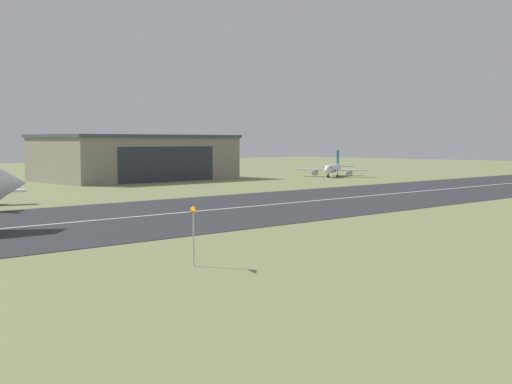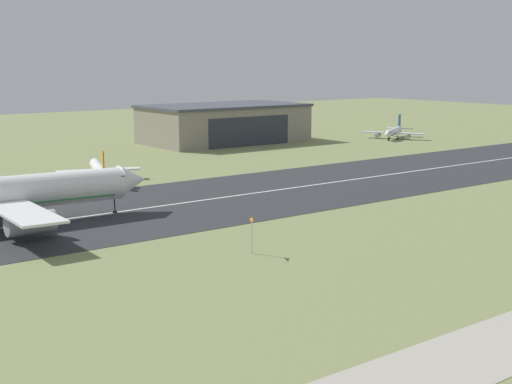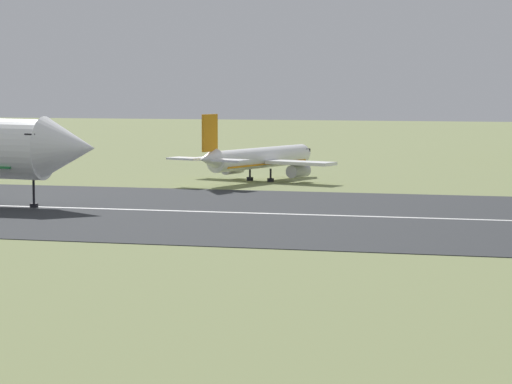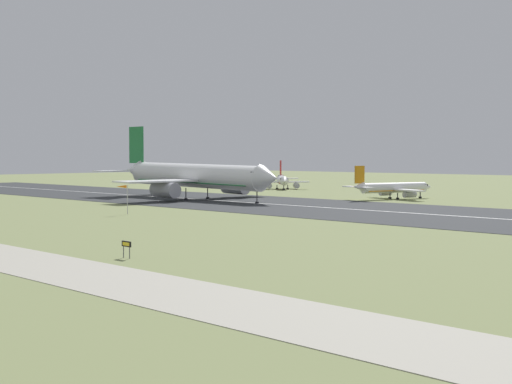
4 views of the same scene
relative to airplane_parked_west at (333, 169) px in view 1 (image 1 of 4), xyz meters
name	(u,v)px [view 1 (image 1 of 4)]	position (x,y,z in m)	size (l,w,h in m)	color
ground_plane	(511,244)	(-102.18, -109.87, -2.58)	(637.26, 637.26, 0.00)	#7A8451
runway_strip	(206,211)	(-102.18, -57.16, -2.55)	(397.26, 45.70, 0.06)	#2B2D30
runway_centreline	(206,210)	(-102.18, -57.16, -2.51)	(357.53, 0.70, 0.01)	silver
hangar_building	(136,157)	(-56.12, 28.57, 4.10)	(56.16, 31.27, 13.31)	gray
airplane_parked_west	(333,169)	(0.00, 0.00, 0.00)	(22.40, 21.25, 8.43)	silver
windsock_pole	(194,214)	(-137.40, -97.05, 2.33)	(1.55, 1.93, 5.55)	#B7B7BC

